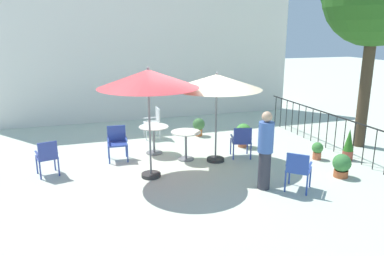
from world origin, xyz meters
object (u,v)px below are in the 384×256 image
Objects in this scene: patio_umbrella_1 at (148,79)px; cafe_table_0 at (154,134)px; cafe_table_1 at (186,140)px; potted_plant_1 at (342,165)px; patio_chair_2 at (47,156)px; potted_plant_3 at (317,150)px; patio_umbrella_0 at (217,82)px; patio_chair_3 at (154,121)px; potted_plant_4 at (199,126)px; standing_person at (265,150)px; patio_chair_4 at (298,168)px; potted_plant_0 at (243,134)px; patio_chair_0 at (117,140)px; potted_plant_2 at (349,145)px; patio_chair_1 at (241,140)px.

patio_umbrella_1 is 3.14× the size of cafe_table_0.
potted_plant_1 is at bearing -36.26° from cafe_table_1.
potted_plant_3 is at bearing -7.92° from patio_chair_2.
patio_umbrella_0 is 1.88m from patio_umbrella_1.
potted_plant_4 is (1.39, -0.20, -0.22)m from patio_chair_3.
patio_chair_3 is 0.57× the size of standing_person.
potted_plant_0 is at bearing 85.48° from patio_chair_4.
patio_umbrella_1 reaches higher than potted_plant_1.
patio_umbrella_1 is 3.28× the size of cafe_table_1.
potted_plant_1 is at bearing 14.37° from patio_chair_4.
potted_plant_0 is at bearing 15.94° from cafe_table_1.
patio_chair_0 is 0.52× the size of standing_person.
potted_plant_4 is (2.14, 2.89, -1.90)m from patio_umbrella_1.
patio_chair_2 is at bearing 176.58° from patio_umbrella_0.
patio_chair_3 is (0.32, 1.46, 0.02)m from cafe_table_0.
patio_umbrella_1 is at bearing -104.81° from cafe_table_0.
potted_plant_0 is at bearing -36.71° from patio_chair_3.
potted_plant_1 is 0.32× the size of standing_person.
potted_plant_2 is at bearing -18.28° from cafe_table_1.
potted_plant_4 is at bearing 28.11° from patio_chair_0.
patio_chair_1 reaches higher than potted_plant_2.
potted_plant_2 is (5.65, -1.87, -0.10)m from patio_chair_0.
patio_chair_0 reaches higher than potted_plant_3.
patio_chair_4 is (2.31, -3.33, -0.02)m from cafe_table_0.
patio_umbrella_1 is (-1.79, -0.53, 0.21)m from patio_umbrella_0.
patio_umbrella_1 is at bearing 148.19° from patio_chair_4.
patio_umbrella_0 is 2.86× the size of cafe_table_0.
potted_plant_1 is at bearing -135.91° from potted_plant_2.
patio_umbrella_0 reaches higher than potted_plant_4.
patio_umbrella_1 reaches higher than patio_umbrella_0.
cafe_table_0 is at bearing 156.08° from potted_plant_2.
cafe_table_0 is 1.02m from patio_chair_0.
patio_chair_0 is at bearing 161.69° from potted_plant_2.
patio_chair_1 reaches higher than potted_plant_1.
patio_chair_1 is at bearing -15.94° from patio_chair_0.
patio_chair_2 is at bearing -162.21° from cafe_table_0.
patio_umbrella_1 is 2.32m from patio_chair_0.
potted_plant_1 is (3.71, -2.97, -0.24)m from cafe_table_0.
potted_plant_2 is 3.11m from standing_person.
patio_chair_0 is 5.95m from potted_plant_2.
patio_umbrella_0 is 1.69m from patio_chair_1.
patio_chair_2 is 1.25× the size of potted_plant_0.
cafe_table_1 is at bearing 122.40° from patio_chair_4.
patio_chair_1 is 1.56× the size of potted_plant_1.
patio_chair_4 reaches higher than cafe_table_0.
patio_umbrella_1 is 2.93m from patio_chair_2.
cafe_table_1 is at bearing 161.72° from potted_plant_2.
patio_umbrella_0 reaches higher than standing_person.
standing_person reaches higher than potted_plant_3.
patio_chair_0 is at bearing -151.89° from potted_plant_4.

